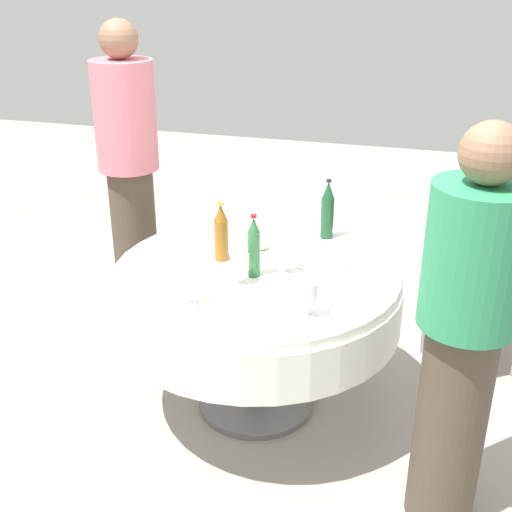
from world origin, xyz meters
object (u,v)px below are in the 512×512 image
object	(u,v)px
wine_glass_rear	(286,250)
plate_inner	(322,261)
dining_table	(256,298)
bottle_dark_green_south	(327,211)
wine_glass_mid	(240,263)
person_front	(129,170)
bottle_green_front	(254,248)
wine_glass_north	(191,281)
plate_right	(153,282)
plate_left	(258,248)
wine_glass_east	(310,292)
person_south	(464,334)
chair_east	(466,280)
bottle_amber_near	(221,233)

from	to	relation	value
wine_glass_rear	plate_inner	bearing A→B (deg)	-134.69
dining_table	bottle_dark_green_south	world-z (taller)	bottle_dark_green_south
wine_glass_rear	wine_glass_mid	size ratio (longest dim) A/B	1.06
wine_glass_rear	person_front	distance (m)	1.29
bottle_green_front	wine_glass_north	xyz separation A→B (m)	(0.17, 0.31, -0.03)
dining_table	wine_glass_rear	bearing A→B (deg)	-178.87
bottle_green_front	bottle_dark_green_south	bearing A→B (deg)	-113.99
wine_glass_north	plate_inner	size ratio (longest dim) A/B	0.57
bottle_green_front	plate_inner	bearing A→B (deg)	-141.28
wine_glass_rear	plate_right	size ratio (longest dim) A/B	0.63
wine_glass_north	plate_left	world-z (taller)	wine_glass_north
wine_glass_east	person_south	distance (m)	0.58
wine_glass_east	wine_glass_rear	bearing A→B (deg)	-62.83
plate_inner	plate_right	bearing A→B (deg)	31.82
plate_left	chair_east	size ratio (longest dim) A/B	0.29
plate_left	person_front	world-z (taller)	person_front
plate_right	plate_left	world-z (taller)	plate_left
wine_glass_east	person_front	xyz separation A→B (m)	(1.26, -1.05, 0.07)
wine_glass_rear	chair_east	world-z (taller)	wine_glass_rear
bottle_amber_near	wine_glass_east	xyz separation A→B (m)	(-0.49, 0.40, -0.03)
bottle_amber_near	wine_glass_rear	size ratio (longest dim) A/B	1.96
wine_glass_north	chair_east	bearing A→B (deg)	-137.93
wine_glass_east	bottle_green_front	bearing A→B (deg)	-42.44
dining_table	wine_glass_rear	xyz separation A→B (m)	(-0.13, -0.00, 0.26)
bottle_amber_near	plate_right	xyz separation A→B (m)	(0.20, 0.32, -0.12)
bottle_dark_green_south	person_front	world-z (taller)	person_front
bottle_dark_green_south	person_south	bearing A→B (deg)	125.57
wine_glass_rear	plate_left	size ratio (longest dim) A/B	0.57
dining_table	plate_inner	size ratio (longest dim) A/B	5.28
bottle_amber_near	plate_inner	world-z (taller)	bottle_amber_near
bottle_amber_near	plate_right	world-z (taller)	bottle_amber_near
person_front	person_south	distance (m)	2.18
plate_right	plate_inner	world-z (taller)	same
wine_glass_north	person_front	world-z (taller)	person_front
person_front	wine_glass_east	bearing A→B (deg)	-93.21
bottle_amber_near	person_south	bearing A→B (deg)	154.10
bottle_green_front	wine_glass_rear	distance (m)	0.15
bottle_amber_near	bottle_green_front	bearing A→B (deg)	147.11
plate_inner	dining_table	bearing A→B (deg)	27.60
dining_table	wine_glass_north	world-z (taller)	wine_glass_north
dining_table	chair_east	distance (m)	1.12
wine_glass_north	wine_glass_rear	xyz separation A→B (m)	(-0.29, -0.38, 0.01)
bottle_green_front	plate_left	bearing A→B (deg)	-77.74
bottle_green_front	person_south	world-z (taller)	person_south
dining_table	bottle_green_front	xyz separation A→B (m)	(-0.01, 0.07, 0.28)
bottle_green_front	wine_glass_rear	world-z (taller)	bottle_green_front
person_south	wine_glass_mid	bearing A→B (deg)	-80.93
dining_table	bottle_green_front	size ratio (longest dim) A/B	4.62
plate_left	wine_glass_east	bearing A→B (deg)	123.85
chair_east	dining_table	bearing A→B (deg)	-90.00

